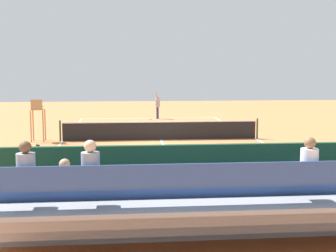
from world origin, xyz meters
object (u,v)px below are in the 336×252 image
(bleacher_stand, at_px, (224,210))
(tennis_racket, at_px, (153,120))
(tennis_net, at_px, (161,130))
(tennis_player, at_px, (157,105))
(courtside_bench, at_px, (292,198))
(line_judge, at_px, (37,186))
(equipment_bag, at_px, (218,217))
(umpire_chair, at_px, (38,116))
(tennis_ball_near, at_px, (137,123))

(bleacher_stand, distance_m, tennis_racket, 25.21)
(tennis_net, distance_m, tennis_player, 10.60)
(courtside_bench, distance_m, line_judge, 5.97)
(equipment_bag, bearing_deg, courtside_bench, -175.97)
(equipment_bag, xyz_separation_m, line_judge, (4.13, -0.05, 0.84))
(umpire_chair, height_order, line_judge, umpire_chair)
(bleacher_stand, distance_m, courtside_bench, 3.03)
(equipment_bag, bearing_deg, tennis_racket, -89.93)
(equipment_bag, distance_m, tennis_racket, 23.20)
(tennis_racket, xyz_separation_m, tennis_ball_near, (1.27, 2.28, 0.02))
(equipment_bag, relative_size, tennis_player, 0.47)
(bleacher_stand, bearing_deg, tennis_ball_near, -87.52)
(umpire_chair, relative_size, tennis_ball_near, 32.42)
(umpire_chair, xyz_separation_m, tennis_ball_near, (-5.19, -7.49, -1.28))
(line_judge, bearing_deg, tennis_ball_near, -97.73)
(equipment_bag, bearing_deg, tennis_player, -90.77)
(tennis_player, height_order, line_judge, same)
(courtside_bench, distance_m, tennis_racket, 23.15)
(tennis_ball_near, bearing_deg, tennis_player, -117.95)
(tennis_net, height_order, tennis_racket, tennis_net)
(tennis_net, xyz_separation_m, umpire_chair, (6.20, -0.02, 0.81))
(tennis_net, bearing_deg, tennis_racket, -91.50)
(tennis_ball_near, bearing_deg, tennis_racket, -119.07)
(bleacher_stand, height_order, equipment_bag, bleacher_stand)
(bleacher_stand, bearing_deg, courtside_bench, -135.16)
(umpire_chair, height_order, tennis_racket, umpire_chair)
(umpire_chair, bearing_deg, equipment_bag, 115.78)
(bleacher_stand, height_order, tennis_ball_near, bleacher_stand)
(umpire_chair, relative_size, tennis_player, 1.11)
(equipment_bag, distance_m, line_judge, 4.22)
(tennis_ball_near, xyz_separation_m, line_judge, (2.83, 20.87, 0.98))
(tennis_net, relative_size, equipment_bag, 11.44)
(courtside_bench, xyz_separation_m, equipment_bag, (1.82, 0.13, -0.38))
(equipment_bag, relative_size, tennis_ball_near, 13.64)
(bleacher_stand, bearing_deg, tennis_net, -90.08)
(umpire_chair, bearing_deg, tennis_racket, -123.44)
(umpire_chair, bearing_deg, line_judge, 99.97)
(courtside_bench, xyz_separation_m, tennis_racket, (1.85, -23.07, -0.54))
(umpire_chair, height_order, tennis_player, umpire_chair)
(bleacher_stand, xyz_separation_m, umpire_chair, (6.18, -15.41, 0.36))
(tennis_player, xyz_separation_m, tennis_racket, (0.35, 0.77, -1.00))
(courtside_bench, relative_size, tennis_racket, 3.37)
(courtside_bench, distance_m, tennis_player, 23.89)
(tennis_ball_near, relative_size, line_judge, 0.03)
(courtside_bench, relative_size, tennis_player, 0.93)
(courtside_bench, xyz_separation_m, line_judge, (5.95, 0.08, 0.46))
(tennis_net, height_order, courtside_bench, tennis_net)
(tennis_net, height_order, equipment_bag, tennis_net)
(bleacher_stand, bearing_deg, tennis_player, -91.38)
(tennis_player, bearing_deg, tennis_net, 86.72)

